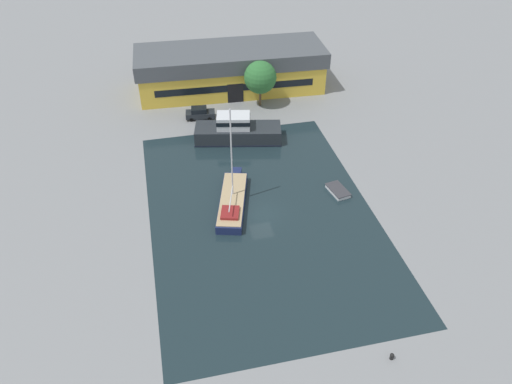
% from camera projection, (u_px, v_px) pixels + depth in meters
% --- Properties ---
extents(ground_plane, '(440.00, 440.00, 0.00)m').
position_uv_depth(ground_plane, '(262.00, 214.00, 55.15)').
color(ground_plane, gray).
extents(water_canal, '(24.32, 37.06, 0.01)m').
position_uv_depth(water_canal, '(262.00, 214.00, 55.15)').
color(water_canal, '#19282D').
rests_on(water_canal, ground).
extents(warehouse_building, '(29.44, 11.09, 6.57)m').
position_uv_depth(warehouse_building, '(231.00, 69.00, 77.89)').
color(warehouse_building, gold).
rests_on(warehouse_building, ground).
extents(quay_tree_near_building, '(4.77, 4.77, 6.89)m').
position_uv_depth(quay_tree_near_building, '(260.00, 77.00, 72.68)').
color(quay_tree_near_building, brown).
rests_on(quay_tree_near_building, ground).
extents(parked_car, '(4.35, 2.32, 1.70)m').
position_uv_depth(parked_car, '(200.00, 113.00, 71.68)').
color(parked_car, '#1E2328').
rests_on(parked_car, ground).
extents(sailboat_moored, '(5.30, 11.31, 11.79)m').
position_uv_depth(sailboat_moored, '(233.00, 200.00, 56.11)').
color(sailboat_moored, '#19234C').
rests_on(sailboat_moored, water_canal).
extents(motor_cruiser, '(12.09, 6.16, 3.78)m').
position_uv_depth(motor_cruiser, '(237.00, 131.00, 66.70)').
color(motor_cruiser, '#23282D').
rests_on(motor_cruiser, water_canal).
extents(small_dinghy, '(2.32, 3.42, 0.49)m').
position_uv_depth(small_dinghy, '(338.00, 191.00, 58.11)').
color(small_dinghy, white).
rests_on(small_dinghy, water_canal).
extents(mooring_bollard, '(0.35, 0.35, 0.65)m').
position_uv_depth(mooring_bollard, '(392.00, 356.00, 40.45)').
color(mooring_bollard, black).
rests_on(mooring_bollard, ground).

